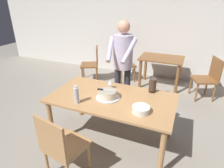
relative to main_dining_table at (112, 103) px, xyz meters
The scene contains 15 objects.
ground_plane 0.65m from the main_dining_table, ahead, with size 14.00×14.00×0.00m, color gray.
back_wall 3.03m from the main_dining_table, 90.00° to the left, with size 10.00×0.12×2.70m, color silver.
main_dining_table is the anchor object (origin of this frame).
cake_on_platter 0.16m from the main_dining_table, 135.98° to the right, with size 0.34×0.34×0.11m.
cake_knife 0.25m from the main_dining_table, 156.97° to the right, with size 0.27×0.05×0.02m.
plate_stack 0.55m from the main_dining_table, 24.67° to the right, with size 0.22×0.22×0.08m.
wine_glass_near 0.35m from the main_dining_table, 116.97° to the left, with size 0.08×0.08×0.14m.
water_bottle 0.54m from the main_dining_table, 138.50° to the right, with size 0.07×0.07×0.25m.
hurricane_lamp 0.66m from the main_dining_table, 37.87° to the left, with size 0.11×0.11×0.21m.
person_cutting_cake 0.81m from the main_dining_table, 97.27° to the left, with size 0.47×0.55×1.72m.
chair_near_side 0.91m from the main_dining_table, 107.87° to the right, with size 0.51×0.51×0.90m.
background_table 2.27m from the main_dining_table, 81.54° to the left, with size 1.00×0.70×0.74m.
background_chair_0 2.45m from the main_dining_table, 56.11° to the left, with size 0.57×0.57×0.90m.
background_chair_1 2.32m from the main_dining_table, 105.62° to the left, with size 0.62×0.62×0.90m.
background_chair_2 2.39m from the main_dining_table, 124.88° to the left, with size 0.59×0.59×0.90m.
Camera 1 is at (0.91, -2.19, 2.05)m, focal length 30.56 mm.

